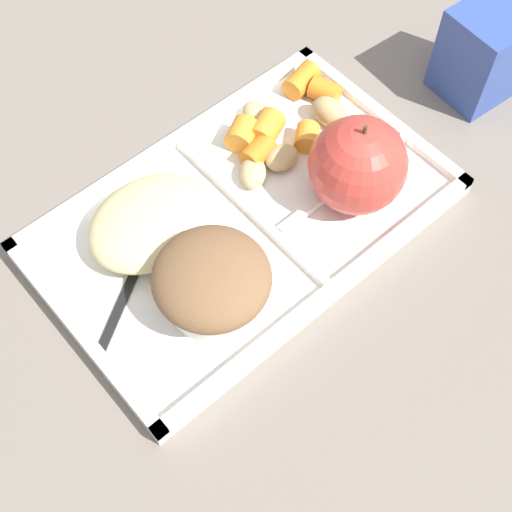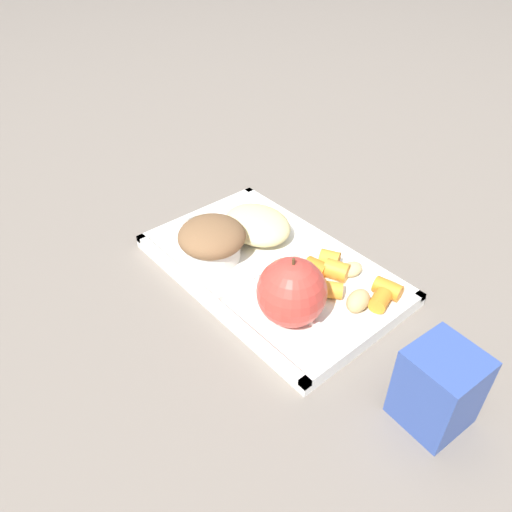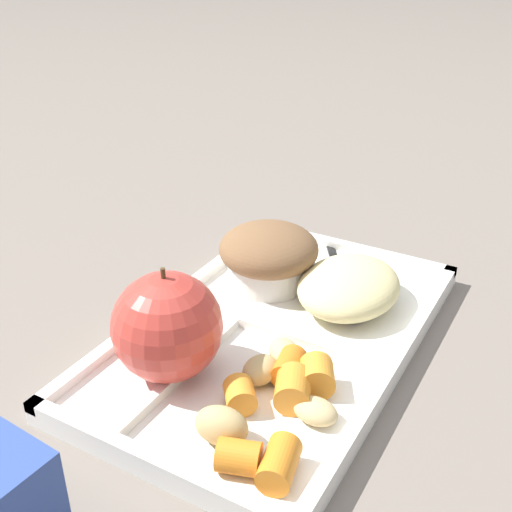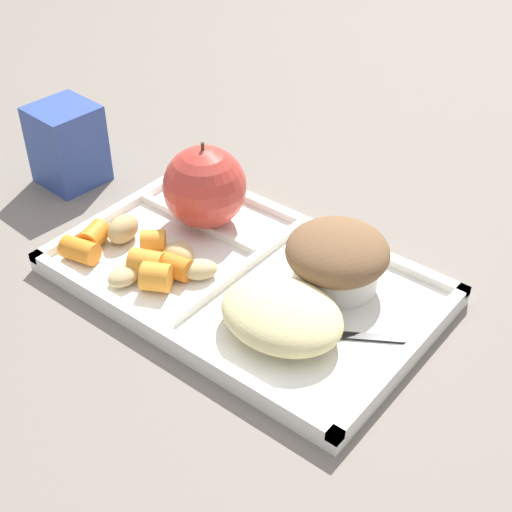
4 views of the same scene
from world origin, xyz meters
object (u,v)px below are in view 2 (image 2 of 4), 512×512
(green_apple, at_px, (292,292))
(plastic_fork, at_px, (238,229))
(milk_carton, at_px, (438,388))
(lunch_tray, at_px, (271,271))
(bran_muffin, at_px, (212,240))

(green_apple, xyz_separation_m, plastic_fork, (0.19, -0.07, -0.04))
(plastic_fork, xyz_separation_m, milk_carton, (-0.39, 0.05, 0.03))
(green_apple, bearing_deg, lunch_tray, -27.76)
(green_apple, distance_m, bran_muffin, 0.16)
(lunch_tray, bearing_deg, green_apple, 152.24)
(lunch_tray, distance_m, milk_carton, 0.29)
(bran_muffin, height_order, plastic_fork, bran_muffin)
(plastic_fork, bearing_deg, lunch_tray, 167.16)
(green_apple, bearing_deg, bran_muffin, 0.00)
(plastic_fork, distance_m, milk_carton, 0.39)
(bran_muffin, relative_size, milk_carton, 1.03)
(green_apple, height_order, plastic_fork, green_apple)
(lunch_tray, xyz_separation_m, bran_muffin, (0.07, 0.05, 0.04))
(lunch_tray, relative_size, green_apple, 3.83)
(lunch_tray, distance_m, green_apple, 0.11)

